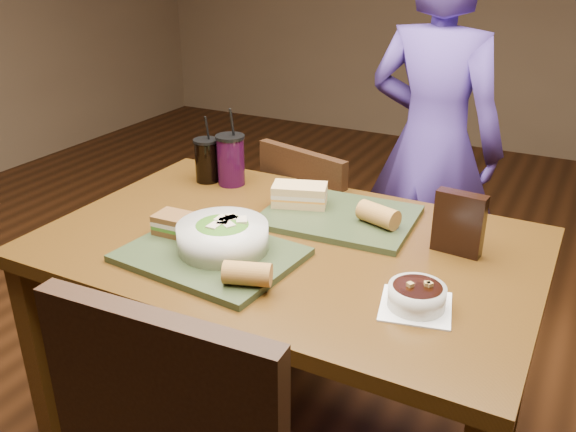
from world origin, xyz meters
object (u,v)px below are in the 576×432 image
at_px(diner, 433,146).
at_px(tray_near, 211,255).
at_px(salad_bowl, 223,235).
at_px(cup_berry, 231,160).
at_px(chip_bag, 459,223).
at_px(tray_far, 339,217).
at_px(sandwich_near, 177,224).
at_px(baguette_near, 247,274).
at_px(baguette_far, 378,215).
at_px(dining_table, 288,269).
at_px(chair_far, 312,241).
at_px(soup_bowl, 417,296).
at_px(sandwich_far, 300,195).
at_px(cup_cola, 207,160).

height_order(diner, tray_near, diner).
distance_m(salad_bowl, cup_berry, 0.50).
relative_size(cup_berry, chip_bag, 1.57).
distance_m(tray_near, tray_far, 0.42).
xyz_separation_m(sandwich_near, chip_bag, (0.68, 0.27, 0.04)).
height_order(tray_far, salad_bowl, salad_bowl).
height_order(baguette_near, chip_bag, chip_bag).
xyz_separation_m(baguette_far, chip_bag, (0.22, -0.03, 0.04)).
height_order(dining_table, sandwich_near, sandwich_near).
bearing_deg(tray_near, chip_bag, 30.69).
relative_size(chair_far, soup_bowl, 4.65).
bearing_deg(baguette_near, chip_bag, 47.81).
height_order(baguette_near, cup_berry, cup_berry).
bearing_deg(salad_bowl, cup_berry, 120.21).
distance_m(dining_table, tray_near, 0.24).
bearing_deg(sandwich_far, cup_cola, 168.85).
xyz_separation_m(baguette_near, cup_berry, (-0.40, 0.56, 0.04)).
distance_m(salad_bowl, baguette_far, 0.44).
distance_m(dining_table, sandwich_far, 0.25).
xyz_separation_m(dining_table, cup_berry, (-0.36, 0.28, 0.17)).
relative_size(chair_far, baguette_far, 7.35).
bearing_deg(soup_bowl, baguette_near, -162.76).
height_order(soup_bowl, baguette_far, baguette_far).
distance_m(tray_far, baguette_near, 0.46).
xyz_separation_m(tray_far, cup_cola, (-0.51, 0.08, 0.06)).
relative_size(tray_far, cup_berry, 1.64).
height_order(tray_near, soup_bowl, soup_bowl).
distance_m(soup_bowl, cup_cola, 0.95).
xyz_separation_m(dining_table, baguette_near, (0.04, -0.27, 0.14)).
distance_m(dining_table, cup_cola, 0.54).
relative_size(diner, salad_bowl, 6.56).
distance_m(chair_far, sandwich_near, 0.74).
height_order(dining_table, tray_near, tray_near).
bearing_deg(cup_berry, tray_far, -12.59).
bearing_deg(salad_bowl, cup_cola, 128.85).
relative_size(tray_near, sandwich_far, 2.38).
distance_m(tray_far, sandwich_far, 0.14).
bearing_deg(soup_bowl, sandwich_near, 177.52).
bearing_deg(baguette_far, cup_berry, 168.31).
bearing_deg(salad_bowl, dining_table, 55.50).
xyz_separation_m(chair_far, salad_bowl, (0.07, -0.68, 0.34)).
distance_m(sandwich_near, cup_cola, 0.44).
bearing_deg(soup_bowl, tray_far, 133.61).
bearing_deg(cup_berry, baguette_far, -11.69).
height_order(sandwich_near, cup_berry, cup_berry).
height_order(diner, cup_berry, diner).
xyz_separation_m(sandwich_near, cup_cola, (-0.18, 0.40, 0.03)).
bearing_deg(chip_bag, baguette_far, 177.41).
distance_m(tray_far, cup_cola, 0.52).
bearing_deg(dining_table, chip_bag, 18.31).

